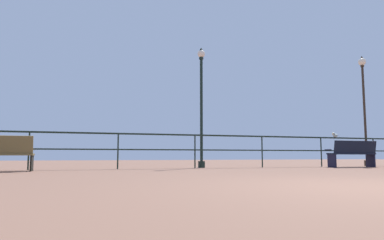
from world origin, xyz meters
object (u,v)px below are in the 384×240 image
bench_near_left (353,152)px  seagull_on_rail (335,135)px  lamppost_right (364,98)px  lamppost_center (201,101)px  bench_far_left (0,152)px

bench_near_left → seagull_on_rail: bearing=88.4°
lamppost_right → seagull_on_rail: bearing=-170.8°
lamppost_center → bench_far_left: bearing=-168.5°
lamppost_center → bench_near_left: bearing=-12.7°
bench_near_left → lamppost_right: size_ratio=0.40×
bench_far_left → lamppost_right: size_ratio=0.35×
bench_near_left → lamppost_center: bearing=167.3°
lamppost_center → lamppost_right: 7.04m
lamppost_right → bench_far_left: bearing=-174.7°
bench_far_left → lamppost_center: size_ratio=0.38×
bench_far_left → lamppost_right: 13.11m
bench_far_left → seagull_on_rail: bearing=4.7°
bench_far_left → lamppost_center: (5.84, 1.19, 1.76)m
bench_far_left → lamppost_center: lamppost_center is taller
bench_far_left → seagull_on_rail: (11.10, 0.91, 0.69)m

